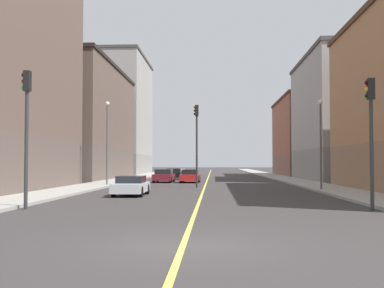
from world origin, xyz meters
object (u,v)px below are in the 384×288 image
object	(u,v)px
traffic_light_right_near	(26,119)
traffic_light_median_far	(197,135)
building_left_far	(315,137)
car_maroon	(164,176)
traffic_light_left_near	(371,124)
car_silver	(131,186)
car_black	(174,174)
building_right_distant	(114,116)
car_red	(190,176)
building_left_mid	(353,118)
building_right_midblock	(73,123)
street_lamp_right_near	(107,134)
street_lamp_left_near	(321,134)

from	to	relation	value
traffic_light_right_near	traffic_light_median_far	size ratio (longest dim) A/B	0.89
building_left_far	car_maroon	world-z (taller)	building_left_far
traffic_light_left_near	car_silver	world-z (taller)	traffic_light_left_near
traffic_light_right_near	car_black	size ratio (longest dim) A/B	1.49
car_maroon	building_right_distant	bearing A→B (deg)	110.10
car_red	car_maroon	bearing A→B (deg)	175.10
traffic_light_median_far	building_left_far	bearing A→B (deg)	64.43
building_left_mid	traffic_light_median_far	size ratio (longest dim) A/B	2.76
car_red	car_silver	size ratio (longest dim) A/B	0.95
building_left_far	traffic_light_median_far	world-z (taller)	building_left_far
building_left_mid	car_silver	world-z (taller)	building_left_mid
building_left_mid	car_maroon	xyz separation A→B (m)	(-21.11, -6.14, -6.47)
building_right_midblock	street_lamp_right_near	size ratio (longest dim) A/B	3.41
traffic_light_median_far	car_maroon	size ratio (longest dim) A/B	1.67
traffic_light_left_near	building_right_midblock	bearing A→B (deg)	122.35
street_lamp_right_near	car_maroon	distance (m)	10.02
traffic_light_right_near	car_maroon	distance (m)	29.05
street_lamp_right_near	car_red	distance (m)	11.24
building_left_far	street_lamp_right_near	xyz separation A→B (m)	(-25.18, -34.69, -1.55)
building_left_far	building_right_midblock	world-z (taller)	building_right_midblock
street_lamp_left_near	car_silver	xyz separation A→B (m)	(-12.81, -5.28, -3.50)
building_left_mid	car_silver	bearing A→B (deg)	-129.07
building_right_midblock	street_lamp_right_near	distance (m)	19.74
building_left_far	traffic_light_right_near	xyz separation A→B (m)	(-24.20, -55.09, -2.12)
building_left_mid	car_maroon	world-z (taller)	building_left_mid
street_lamp_right_near	car_black	size ratio (longest dim) A/B	1.77
street_lamp_left_near	car_black	distance (m)	27.27
building_right_distant	traffic_light_right_near	size ratio (longest dim) A/B	3.36
traffic_light_right_near	car_silver	size ratio (longest dim) A/B	1.39
car_silver	traffic_light_right_near	bearing A→B (deg)	-109.37
traffic_light_median_far	car_red	world-z (taller)	traffic_light_median_far
car_red	building_right_midblock	bearing A→B (deg)	147.29
traffic_light_median_far	street_lamp_left_near	xyz separation A→B (m)	(9.11, -4.64, -0.24)
traffic_light_right_near	street_lamp_left_near	xyz separation A→B (m)	(15.93, 14.15, 0.17)
car_red	street_lamp_right_near	bearing A→B (deg)	-130.17
building_left_mid	car_red	size ratio (longest dim) A/B	4.49
traffic_light_median_far	building_right_midblock	bearing A→B (deg)	129.71
traffic_light_left_near	street_lamp_right_near	world-z (taller)	street_lamp_right_near
building_left_far	street_lamp_left_near	distance (m)	41.81
car_black	car_maroon	size ratio (longest dim) A/B	1.00
building_left_mid	building_right_distant	size ratio (longest dim) A/B	0.92
building_left_far	car_silver	distance (m)	51.09
street_lamp_left_near	car_red	distance (m)	17.86
building_left_far	street_lamp_right_near	bearing A→B (deg)	-125.97
car_maroon	car_red	distance (m)	2.75
building_left_mid	building_right_midblock	size ratio (longest dim) A/B	0.77
building_left_mid	building_right_distant	distance (m)	43.46
building_left_far	car_red	bearing A→B (deg)	-124.60
building_left_far	traffic_light_median_far	xyz separation A→B (m)	(-17.37, -36.30, -1.71)
building_right_distant	street_lamp_left_near	world-z (taller)	building_right_distant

